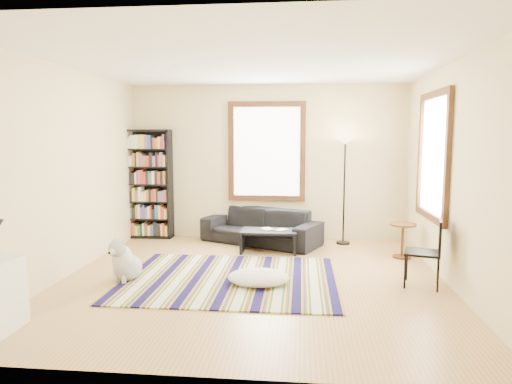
# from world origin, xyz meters

# --- Properties ---
(floor) EXTENTS (5.00, 5.00, 0.10)m
(floor) POSITION_xyz_m (0.00, 0.00, -0.05)
(floor) COLOR tan
(floor) RESTS_ON ground
(ceiling) EXTENTS (5.00, 5.00, 0.10)m
(ceiling) POSITION_xyz_m (0.00, 0.00, 2.85)
(ceiling) COLOR white
(ceiling) RESTS_ON floor
(wall_back) EXTENTS (5.00, 0.10, 2.80)m
(wall_back) POSITION_xyz_m (0.00, 2.55, 1.40)
(wall_back) COLOR beige
(wall_back) RESTS_ON floor
(wall_front) EXTENTS (5.00, 0.10, 2.80)m
(wall_front) POSITION_xyz_m (0.00, -2.55, 1.40)
(wall_front) COLOR beige
(wall_front) RESTS_ON floor
(wall_left) EXTENTS (0.10, 5.00, 2.80)m
(wall_left) POSITION_xyz_m (-2.55, 0.00, 1.40)
(wall_left) COLOR beige
(wall_left) RESTS_ON floor
(wall_right) EXTENTS (0.10, 5.00, 2.80)m
(wall_right) POSITION_xyz_m (2.55, 0.00, 1.40)
(wall_right) COLOR beige
(wall_right) RESTS_ON floor
(window_back) EXTENTS (1.20, 0.06, 1.60)m
(window_back) POSITION_xyz_m (0.00, 2.47, 1.60)
(window_back) COLOR white
(window_back) RESTS_ON wall_back
(window_right) EXTENTS (0.06, 1.20, 1.60)m
(window_right) POSITION_xyz_m (2.47, 0.80, 1.60)
(window_right) COLOR white
(window_right) RESTS_ON wall_right
(rug) EXTENTS (2.80, 2.24, 0.02)m
(rug) POSITION_xyz_m (-0.29, -0.04, 0.01)
(rug) COLOR #100C3D
(rug) RESTS_ON floor
(sofa) EXTENTS (2.22, 1.59, 0.60)m
(sofa) POSITION_xyz_m (-0.07, 2.05, 0.30)
(sofa) COLOR black
(sofa) RESTS_ON floor
(bookshelf) EXTENTS (0.90, 0.30, 2.00)m
(bookshelf) POSITION_xyz_m (-2.20, 2.32, 1.00)
(bookshelf) COLOR black
(bookshelf) RESTS_ON floor
(coffee_table) EXTENTS (0.96, 0.62, 0.36)m
(coffee_table) POSITION_xyz_m (0.11, 1.46, 0.18)
(coffee_table) COLOR black
(coffee_table) RESTS_ON floor
(book_a) EXTENTS (0.26, 0.24, 0.02)m
(book_a) POSITION_xyz_m (0.01, 1.46, 0.37)
(book_a) COLOR beige
(book_a) RESTS_ON coffee_table
(book_b) EXTENTS (0.24, 0.24, 0.02)m
(book_b) POSITION_xyz_m (0.26, 1.51, 0.37)
(book_b) COLOR beige
(book_b) RESTS_ON coffee_table
(floor_cushion) EXTENTS (0.88, 0.73, 0.20)m
(floor_cushion) POSITION_xyz_m (0.10, -0.23, 0.10)
(floor_cushion) COLOR beige
(floor_cushion) RESTS_ON floor
(floor_lamp) EXTENTS (0.36, 0.36, 1.86)m
(floor_lamp) POSITION_xyz_m (1.37, 2.15, 0.93)
(floor_lamp) COLOR black
(floor_lamp) RESTS_ON floor
(side_table) EXTENTS (0.53, 0.53, 0.54)m
(side_table) POSITION_xyz_m (2.20, 1.29, 0.27)
(side_table) COLOR #462711
(side_table) RESTS_ON floor
(folding_chair) EXTENTS (0.51, 0.50, 0.86)m
(folding_chair) POSITION_xyz_m (2.15, -0.07, 0.43)
(folding_chair) COLOR black
(folding_chair) RESTS_ON floor
(dog) EXTENTS (0.55, 0.66, 0.57)m
(dog) POSITION_xyz_m (-1.62, -0.20, 0.29)
(dog) COLOR silver
(dog) RESTS_ON floor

